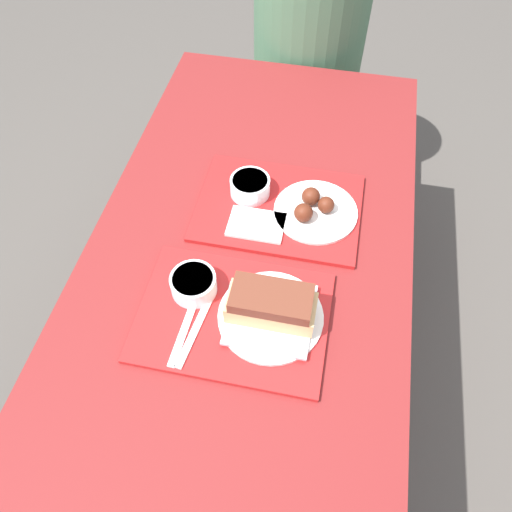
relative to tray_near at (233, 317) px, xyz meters
name	(u,v)px	position (x,y,z in m)	size (l,w,h in m)	color
ground_plane	(249,381)	(-0.01, 0.16, -0.74)	(12.00, 12.00, 0.00)	#4C4742
picnic_table	(246,283)	(-0.01, 0.16, -0.10)	(0.78, 1.62, 0.74)	maroon
picnic_bench_far	(300,112)	(-0.01, 1.19, -0.36)	(0.74, 0.28, 0.46)	maroon
tray_near	(233,317)	(0.00, 0.00, 0.00)	(0.41, 0.30, 0.01)	red
tray_far	(279,208)	(0.04, 0.33, 0.00)	(0.41, 0.30, 0.01)	red
bowl_coleslaw_near	(193,283)	(-0.10, 0.05, 0.03)	(0.10, 0.10, 0.05)	silver
brisket_sandwich_plate	(271,309)	(0.08, 0.01, 0.04)	(0.23, 0.23, 0.09)	white
plastic_fork_near	(184,331)	(-0.09, -0.06, 0.01)	(0.02, 0.17, 0.00)	white
plastic_knife_near	(194,332)	(-0.07, -0.06, 0.01)	(0.04, 0.17, 0.00)	white
condiment_packet	(238,288)	(0.00, 0.07, 0.01)	(0.04, 0.03, 0.01)	teal
bowl_coleslaw_far	(250,186)	(-0.04, 0.36, 0.03)	(0.10, 0.10, 0.05)	silver
wings_plate_far	(314,208)	(0.13, 0.33, 0.02)	(0.21, 0.21, 0.05)	white
napkin_far	(256,224)	(0.00, 0.26, 0.01)	(0.14, 0.10, 0.01)	white
person_seated_across	(311,23)	(0.00, 1.19, 0.02)	(0.40, 0.40, 0.74)	#477051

